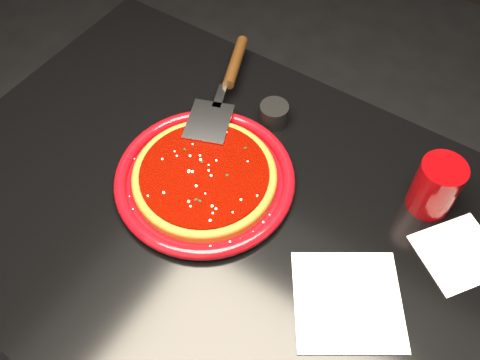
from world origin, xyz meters
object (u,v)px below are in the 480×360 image
object	(u,v)px
plate	(205,179)
pizza_server	(224,88)
table	(239,303)
cup	(436,187)
ramekin	(274,114)

from	to	relation	value
plate	pizza_server	xyz separation A→B (m)	(-0.09, 0.19, 0.03)
table	pizza_server	world-z (taller)	pizza_server
plate	table	bearing A→B (deg)	-20.47
plate	pizza_server	distance (m)	0.21
pizza_server	cup	size ratio (longest dim) A/B	3.15
table	cup	distance (m)	0.56
ramekin	pizza_server	bearing A→B (deg)	-173.91
table	cup	bearing A→B (deg)	40.06
pizza_server	cup	xyz separation A→B (m)	(0.46, -0.00, 0.01)
pizza_server	ramekin	distance (m)	0.12
ramekin	table	bearing A→B (deg)	-72.85
table	pizza_server	distance (m)	0.51
table	pizza_server	bearing A→B (deg)	129.32
pizza_server	cup	bearing A→B (deg)	-21.74
cup	ramekin	bearing A→B (deg)	177.20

